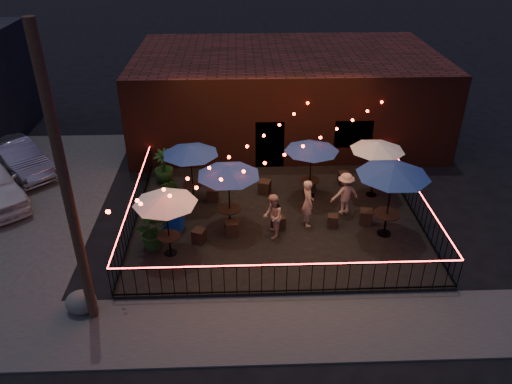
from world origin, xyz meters
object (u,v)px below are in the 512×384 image
at_px(cafe_table_5, 378,147).
at_px(cafe_table_2, 228,172).
at_px(cafe_table_0, 165,200).
at_px(cafe_table_1, 190,151).
at_px(cafe_table_3, 312,148).
at_px(cafe_table_4, 394,171).
at_px(cooler, 173,217).
at_px(utility_pole, 67,192).
at_px(boulder, 81,302).

bearing_deg(cafe_table_5, cafe_table_2, -160.00).
distance_m(cafe_table_0, cafe_table_1, 3.32).
distance_m(cafe_table_3, cafe_table_5, 2.43).
relative_size(cafe_table_0, cafe_table_4, 0.74).
bearing_deg(cafe_table_5, cooler, -164.49).
bearing_deg(utility_pole, cafe_table_0, 55.01).
height_order(cafe_table_4, cooler, cafe_table_4).
relative_size(cafe_table_4, cooler, 3.47).
bearing_deg(cafe_table_4, utility_pole, -159.01).
distance_m(cafe_table_0, cafe_table_3, 6.03).
bearing_deg(cafe_table_3, boulder, -140.44).
height_order(cafe_table_2, boulder, cafe_table_2).
xyz_separation_m(cafe_table_2, cafe_table_5, (5.45, 1.99, -0.12)).
bearing_deg(cafe_table_3, cafe_table_2, -146.63).
xyz_separation_m(cafe_table_1, cafe_table_3, (4.42, 0.18, -0.04)).
xyz_separation_m(cafe_table_2, cafe_table_4, (5.26, -0.64, 0.25)).
xyz_separation_m(cafe_table_0, cafe_table_3, (4.93, 3.46, 0.04)).
relative_size(utility_pole, cafe_table_2, 2.89).
distance_m(cafe_table_4, cafe_table_5, 2.66).
bearing_deg(boulder, utility_pole, -30.08).
xyz_separation_m(cafe_table_3, cooler, (-4.96, -2.06, -1.59)).
bearing_deg(utility_pole, cafe_table_3, 41.97).
distance_m(cafe_table_2, cafe_table_5, 5.80).
xyz_separation_m(utility_pole, cafe_table_3, (6.77, 6.09, -1.80)).
relative_size(cafe_table_0, cafe_table_1, 0.92).
relative_size(cafe_table_4, cafe_table_5, 1.17).
bearing_deg(cafe_table_2, boulder, -136.48).
bearing_deg(boulder, cafe_table_1, 64.61).
height_order(cafe_table_2, cafe_table_5, cafe_table_2).
distance_m(cafe_table_0, boulder, 3.74).
distance_m(utility_pole, cafe_table_2, 5.81).
xyz_separation_m(cafe_table_1, cafe_table_2, (1.39, -1.81, 0.07)).
height_order(cafe_table_0, boulder, cafe_table_0).
height_order(utility_pole, cafe_table_5, utility_pole).
relative_size(cafe_table_2, cafe_table_4, 0.89).
bearing_deg(cafe_table_2, cafe_table_5, 20.00).
bearing_deg(cafe_table_5, cafe_table_4, -94.19).
distance_m(cafe_table_5, boulder, 11.37).
xyz_separation_m(cafe_table_2, boulder, (-4.10, -3.89, -1.97)).
relative_size(cafe_table_0, cafe_table_5, 0.86).
bearing_deg(cafe_table_1, cooler, -106.07).
height_order(cafe_table_1, cafe_table_4, cafe_table_4).
bearing_deg(cafe_table_1, boulder, -115.39).
bearing_deg(cafe_table_2, utility_pole, -132.43).
bearing_deg(cafe_table_2, cafe_table_4, -6.99).
bearing_deg(cafe_table_2, cafe_table_0, -142.35).
relative_size(utility_pole, cooler, 8.88).
bearing_deg(cafe_table_0, cafe_table_2, 37.65).
height_order(utility_pole, cafe_table_4, utility_pole).
distance_m(utility_pole, cafe_table_1, 6.60).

